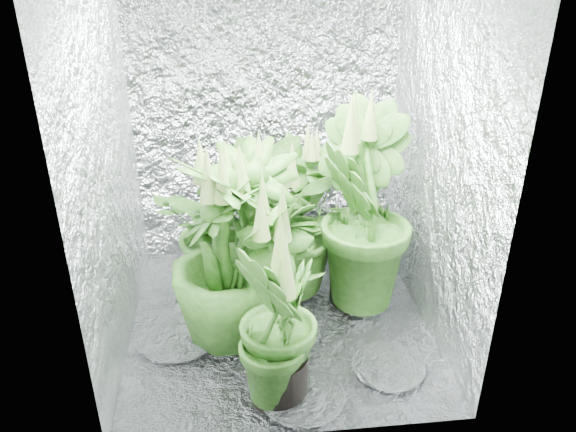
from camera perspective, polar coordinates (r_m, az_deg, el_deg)
The scene contains 12 objects.
ground at distance 3.18m, azimuth -0.92°, elevation -10.56°, with size 1.60×1.60×0.00m, color silver.
walls at distance 2.69m, azimuth -1.08°, elevation 6.65°, with size 1.62×1.62×2.00m.
plant_a at distance 3.23m, azimuth -6.30°, elevation -1.15°, with size 0.91×0.91×0.89m.
plant_b at distance 3.53m, azimuth 1.21°, elevation 1.31°, with size 0.60×0.60×0.91m.
plant_c at distance 3.07m, azimuth 7.30°, elevation 0.43°, with size 0.83×0.83×1.23m.
plant_d at distance 2.79m, azimuth -6.49°, elevation -3.96°, with size 0.77×0.77×1.09m.
plant_e at distance 3.18m, azimuth -0.37°, elevation -1.08°, with size 0.89×0.89×0.94m.
plant_f at distance 2.77m, azimuth -1.29°, elevation -6.17°, with size 0.62×0.62×0.94m.
plant_g at distance 2.48m, azimuth -1.00°, elevation -11.18°, with size 0.46×0.46×0.89m.
plant_h at distance 3.01m, azimuth -4.01°, elevation -2.08°, with size 0.62×0.62×1.06m.
circulation_fan at distance 3.68m, azimuth 7.39°, elevation -2.21°, with size 0.20×0.30×0.37m.
plant_label at distance 2.52m, azimuth 0.39°, elevation -13.30°, with size 0.05×0.01×0.08m, color white.
Camera 1 is at (-0.23, -2.52, 1.92)m, focal length 35.00 mm.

